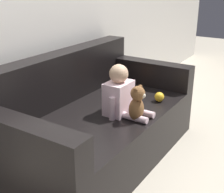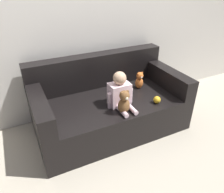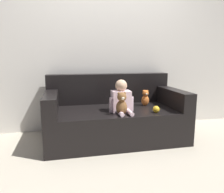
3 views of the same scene
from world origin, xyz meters
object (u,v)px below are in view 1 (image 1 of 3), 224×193
at_px(couch, 94,122).
at_px(teddy_bear_brown, 137,104).
at_px(toy_ball, 159,97).
at_px(plush_toy_side, 120,81).
at_px(person_baby, 120,94).

xyz_separation_m(couch, teddy_bear_brown, (-0.00, -0.40, 0.25)).
relative_size(couch, toy_ball, 21.28).
bearing_deg(plush_toy_side, toy_ball, -91.85).
bearing_deg(plush_toy_side, person_baby, -148.95).
bearing_deg(teddy_bear_brown, toy_ball, 1.98).
relative_size(person_baby, toy_ball, 4.75).
bearing_deg(plush_toy_side, couch, -177.94).
distance_m(teddy_bear_brown, toy_ball, 0.45).
distance_m(couch, person_baby, 0.36).
bearing_deg(toy_ball, plush_toy_side, 88.15).
bearing_deg(teddy_bear_brown, person_baby, 76.12).
xyz_separation_m(person_baby, teddy_bear_brown, (-0.04, -0.17, -0.03)).
height_order(teddy_bear_brown, plush_toy_side, teddy_bear_brown).
relative_size(couch, plush_toy_side, 8.00).
relative_size(teddy_bear_brown, toy_ball, 3.27).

